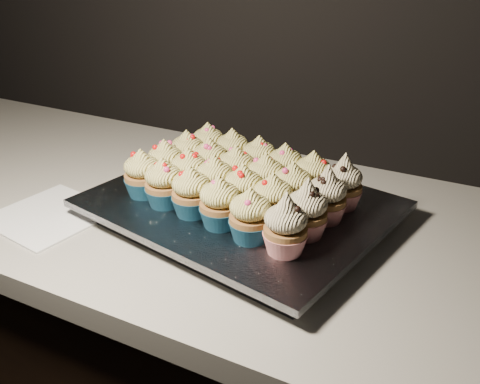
# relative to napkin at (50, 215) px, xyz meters

# --- Properties ---
(worktop) EXTENTS (2.44, 0.64, 0.04)m
(worktop) POSITION_rel_napkin_xyz_m (0.39, 0.16, -0.02)
(worktop) COLOR beige
(worktop) RESTS_ON cabinet
(napkin) EXTENTS (0.20, 0.20, 0.00)m
(napkin) POSITION_rel_napkin_xyz_m (0.00, 0.00, 0.00)
(napkin) COLOR white
(napkin) RESTS_ON worktop
(baking_tray) EXTENTS (0.49, 0.41, 0.02)m
(baking_tray) POSITION_rel_napkin_xyz_m (0.29, 0.14, 0.01)
(baking_tray) COLOR black
(baking_tray) RESTS_ON worktop
(foil_lining) EXTENTS (0.53, 0.45, 0.01)m
(foil_lining) POSITION_rel_napkin_xyz_m (0.29, 0.14, 0.03)
(foil_lining) COLOR silver
(foil_lining) RESTS_ON baking_tray
(cupcake_0) EXTENTS (0.06, 0.06, 0.08)m
(cupcake_0) POSITION_rel_napkin_xyz_m (0.14, 0.09, 0.07)
(cupcake_0) COLOR navy
(cupcake_0) RESTS_ON foil_lining
(cupcake_1) EXTENTS (0.06, 0.06, 0.08)m
(cupcake_1) POSITION_rel_napkin_xyz_m (0.19, 0.07, 0.07)
(cupcake_1) COLOR navy
(cupcake_1) RESTS_ON foil_lining
(cupcake_2) EXTENTS (0.06, 0.06, 0.08)m
(cupcake_2) POSITION_rel_napkin_xyz_m (0.25, 0.07, 0.07)
(cupcake_2) COLOR navy
(cupcake_2) RESTS_ON foil_lining
(cupcake_3) EXTENTS (0.06, 0.06, 0.08)m
(cupcake_3) POSITION_rel_napkin_xyz_m (0.30, 0.06, 0.07)
(cupcake_3) COLOR navy
(cupcake_3) RESTS_ON foil_lining
(cupcake_4) EXTENTS (0.06, 0.06, 0.08)m
(cupcake_4) POSITION_rel_napkin_xyz_m (0.36, 0.04, 0.07)
(cupcake_4) COLOR navy
(cupcake_4) RESTS_ON foil_lining
(cupcake_5) EXTENTS (0.06, 0.06, 0.10)m
(cupcake_5) POSITION_rel_napkin_xyz_m (0.42, 0.03, 0.07)
(cupcake_5) COLOR red
(cupcake_5) RESTS_ON foil_lining
(cupcake_6) EXTENTS (0.06, 0.06, 0.08)m
(cupcake_6) POSITION_rel_napkin_xyz_m (0.14, 0.14, 0.07)
(cupcake_6) COLOR navy
(cupcake_6) RESTS_ON foil_lining
(cupcake_7) EXTENTS (0.06, 0.06, 0.08)m
(cupcake_7) POSITION_rel_napkin_xyz_m (0.20, 0.13, 0.07)
(cupcake_7) COLOR navy
(cupcake_7) RESTS_ON foil_lining
(cupcake_8) EXTENTS (0.06, 0.06, 0.08)m
(cupcake_8) POSITION_rel_napkin_xyz_m (0.26, 0.12, 0.07)
(cupcake_8) COLOR navy
(cupcake_8) RESTS_ON foil_lining
(cupcake_9) EXTENTS (0.06, 0.06, 0.08)m
(cupcake_9) POSITION_rel_napkin_xyz_m (0.32, 0.11, 0.07)
(cupcake_9) COLOR navy
(cupcake_9) RESTS_ON foil_lining
(cupcake_10) EXTENTS (0.06, 0.06, 0.08)m
(cupcake_10) POSITION_rel_napkin_xyz_m (0.37, 0.10, 0.07)
(cupcake_10) COLOR navy
(cupcake_10) RESTS_ON foil_lining
(cupcake_11) EXTENTS (0.06, 0.06, 0.10)m
(cupcake_11) POSITION_rel_napkin_xyz_m (0.43, 0.09, 0.07)
(cupcake_11) COLOR red
(cupcake_11) RESTS_ON foil_lining
(cupcake_12) EXTENTS (0.06, 0.06, 0.08)m
(cupcake_12) POSITION_rel_napkin_xyz_m (0.15, 0.20, 0.07)
(cupcake_12) COLOR navy
(cupcake_12) RESTS_ON foil_lining
(cupcake_13) EXTENTS (0.06, 0.06, 0.08)m
(cupcake_13) POSITION_rel_napkin_xyz_m (0.21, 0.19, 0.07)
(cupcake_13) COLOR navy
(cupcake_13) RESTS_ON foil_lining
(cupcake_14) EXTENTS (0.06, 0.06, 0.08)m
(cupcake_14) POSITION_rel_napkin_xyz_m (0.27, 0.18, 0.07)
(cupcake_14) COLOR navy
(cupcake_14) RESTS_ON foil_lining
(cupcake_15) EXTENTS (0.06, 0.06, 0.08)m
(cupcake_15) POSITION_rel_napkin_xyz_m (0.33, 0.17, 0.07)
(cupcake_15) COLOR navy
(cupcake_15) RESTS_ON foil_lining
(cupcake_16) EXTENTS (0.06, 0.06, 0.08)m
(cupcake_16) POSITION_rel_napkin_xyz_m (0.38, 0.16, 0.07)
(cupcake_16) COLOR navy
(cupcake_16) RESTS_ON foil_lining
(cupcake_17) EXTENTS (0.06, 0.06, 0.10)m
(cupcake_17) POSITION_rel_napkin_xyz_m (0.44, 0.15, 0.07)
(cupcake_17) COLOR red
(cupcake_17) RESTS_ON foil_lining
(cupcake_18) EXTENTS (0.06, 0.06, 0.08)m
(cupcake_18) POSITION_rel_napkin_xyz_m (0.17, 0.26, 0.07)
(cupcake_18) COLOR navy
(cupcake_18) RESTS_ON foil_lining
(cupcake_19) EXTENTS (0.06, 0.06, 0.08)m
(cupcake_19) POSITION_rel_napkin_xyz_m (0.22, 0.25, 0.07)
(cupcake_19) COLOR navy
(cupcake_19) RESTS_ON foil_lining
(cupcake_20) EXTENTS (0.06, 0.06, 0.08)m
(cupcake_20) POSITION_rel_napkin_xyz_m (0.28, 0.24, 0.07)
(cupcake_20) COLOR navy
(cupcake_20) RESTS_ON foil_lining
(cupcake_21) EXTENTS (0.06, 0.06, 0.08)m
(cupcake_21) POSITION_rel_napkin_xyz_m (0.34, 0.22, 0.07)
(cupcake_21) COLOR navy
(cupcake_21) RESTS_ON foil_lining
(cupcake_22) EXTENTS (0.06, 0.06, 0.08)m
(cupcake_22) POSITION_rel_napkin_xyz_m (0.39, 0.21, 0.07)
(cupcake_22) COLOR navy
(cupcake_22) RESTS_ON foil_lining
(cupcake_23) EXTENTS (0.06, 0.06, 0.10)m
(cupcake_23) POSITION_rel_napkin_xyz_m (0.45, 0.20, 0.07)
(cupcake_23) COLOR red
(cupcake_23) RESTS_ON foil_lining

